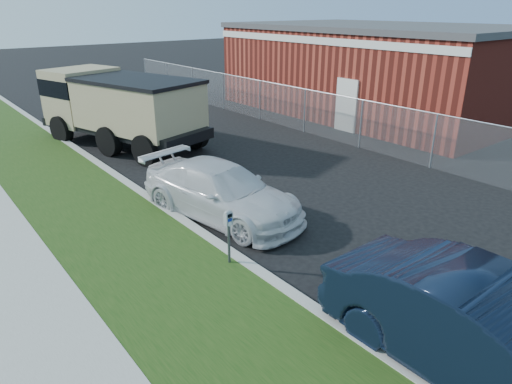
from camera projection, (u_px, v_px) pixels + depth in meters
ground at (327, 229)px, 10.99m from camera, size 120.00×120.00×0.00m
streetside at (64, 269)px, 9.20m from camera, size 6.12×50.00×0.15m
chainlink_fence at (305, 102)px, 19.04m from camera, size 0.06×30.06×30.00m
brick_building at (378, 67)px, 22.90m from camera, size 9.20×14.20×4.17m
parking_meter at (229, 225)px, 9.01m from camera, size 0.16×0.11×1.18m
white_wagon at (221, 191)px, 11.49m from camera, size 2.71×4.89×1.34m
navy_sedan at (486, 335)px, 6.27m from camera, size 1.72×4.80×1.58m
dump_truck at (117, 105)px, 17.22m from camera, size 4.37×7.34×2.71m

